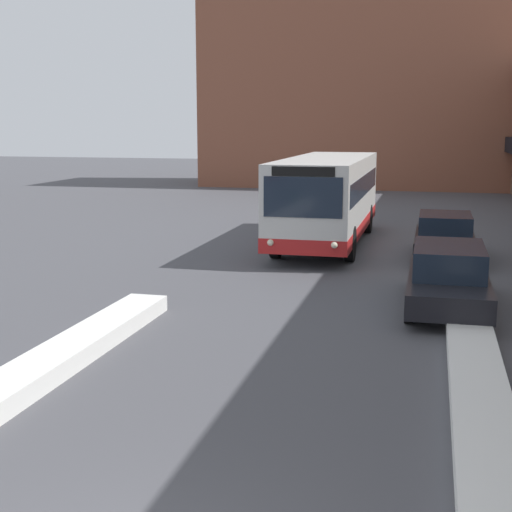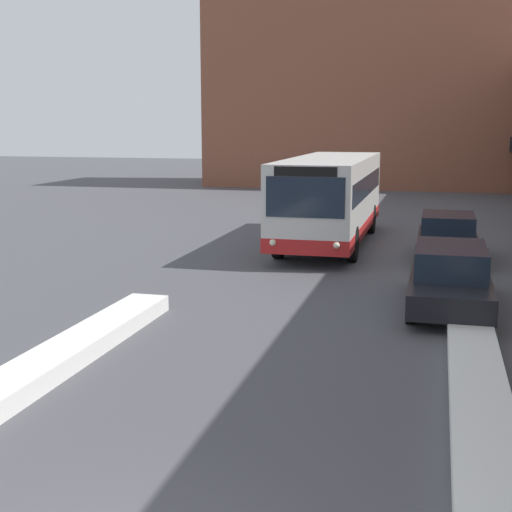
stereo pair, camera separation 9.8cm
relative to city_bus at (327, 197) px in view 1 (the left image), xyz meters
name	(u,v)px [view 1 (the left image)]	position (x,y,z in m)	size (l,w,h in m)	color
building_backdrop_far	(395,94)	(0.89, 25.58, 4.58)	(26.00, 8.00, 12.60)	brown
snow_bank_left	(5,392)	(-2.71, -16.03, -1.54)	(0.90, 11.75, 0.35)	silver
snow_bank_right	(481,400)	(4.49, -14.52, -1.57)	(0.90, 12.00, 0.29)	silver
city_bus	(327,197)	(0.00, 0.00, 0.00)	(2.68, 10.16, 3.12)	silver
parked_car_front	(448,277)	(4.09, -8.35, -0.96)	(1.86, 4.80, 1.48)	black
parked_car_middle	(445,236)	(4.09, -1.85, -0.99)	(1.89, 4.39, 1.44)	black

